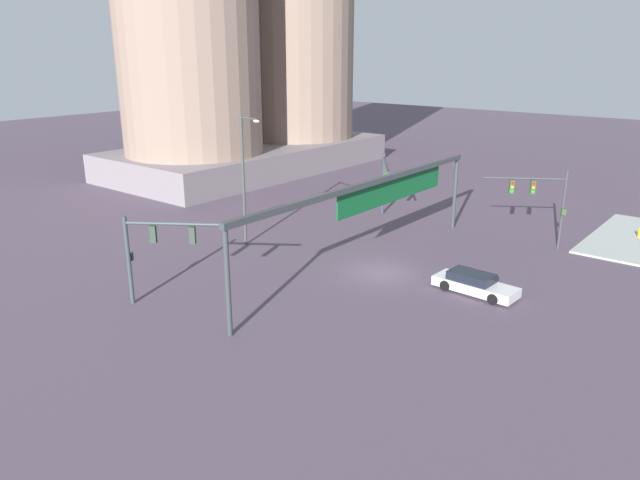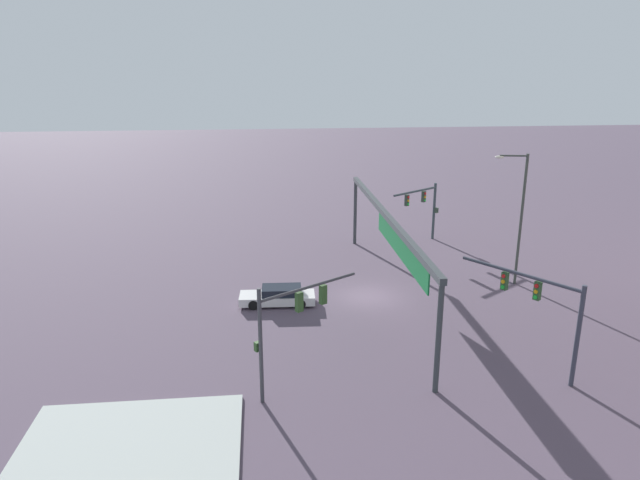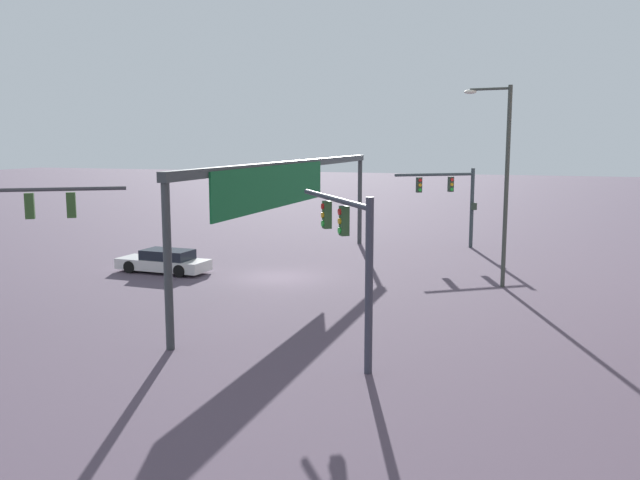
{
  "view_description": "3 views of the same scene",
  "coord_description": "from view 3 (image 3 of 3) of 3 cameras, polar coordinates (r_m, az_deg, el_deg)",
  "views": [
    {
      "loc": [
        -29.96,
        -19.12,
        13.6
      ],
      "look_at": [
        -2.74,
        2.86,
        2.33
      ],
      "focal_mm": 33.32,
      "sensor_mm": 36.0,
      "label": 1
    },
    {
      "loc": [
        35.76,
        -6.9,
        15.1
      ],
      "look_at": [
        -1.77,
        -2.97,
        3.56
      ],
      "focal_mm": 32.54,
      "sensor_mm": 36.0,
      "label": 2
    },
    {
      "loc": [
        30.81,
        12.61,
        6.88
      ],
      "look_at": [
        -2.3,
        1.61,
        1.64
      ],
      "focal_mm": 37.82,
      "sensor_mm": 36.0,
      "label": 3
    }
  ],
  "objects": [
    {
      "name": "ground_plane",
      "position": [
        33.99,
        -3.8,
        -3.16
      ],
      "size": [
        209.98,
        209.98,
        0.0
      ],
      "primitive_type": "plane",
      "color": "#4F4252"
    },
    {
      "name": "streetlamp_curved_arm",
      "position": [
        32.25,
        15.18,
        5.41
      ],
      "size": [
        0.64,
        2.24,
        9.3
      ],
      "rotation": [
        0.0,
        0.0,
        -1.75
      ],
      "color": "#3D433D",
      "rests_on": "ground"
    },
    {
      "name": "overhead_sign_gantry",
      "position": [
        31.94,
        -2.56,
        5.06
      ],
      "size": [
        24.39,
        0.43,
        5.86
      ],
      "color": "#353A3D",
      "rests_on": "ground"
    },
    {
      "name": "traffic_signal_opposite_side",
      "position": [
        21.2,
        2.4,
        0.07
      ],
      "size": [
        5.61,
        4.04,
        5.24
      ],
      "rotation": [
        0.0,
        0.0,
        -2.53
      ],
      "color": "#373947",
      "rests_on": "ground"
    },
    {
      "name": "traffic_signal_near_corner",
      "position": [
        43.22,
        11.2,
        3.88
      ],
      "size": [
        3.17,
        4.75,
        5.07
      ],
      "rotation": [
        0.0,
        0.0,
        -0.97
      ],
      "color": "#344146",
      "rests_on": "ground"
    },
    {
      "name": "sedan_car_approaching",
      "position": [
        35.95,
        -13.03,
        -1.79
      ],
      "size": [
        1.99,
        4.96,
        1.21
      ],
      "rotation": [
        0.0,
        0.0,
        -1.62
      ],
      "color": "silver",
      "rests_on": "ground"
    },
    {
      "name": "traffic_signal_cross_street",
      "position": [
        27.09,
        -24.56,
        1.35
      ],
      "size": [
        3.24,
        5.07,
        5.67
      ],
      "rotation": [
        0.0,
        0.0,
        2.15
      ],
      "color": "#393A40",
      "rests_on": "ground"
    }
  ]
}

